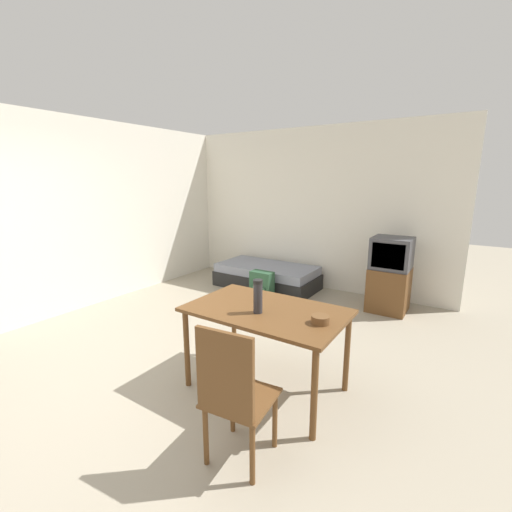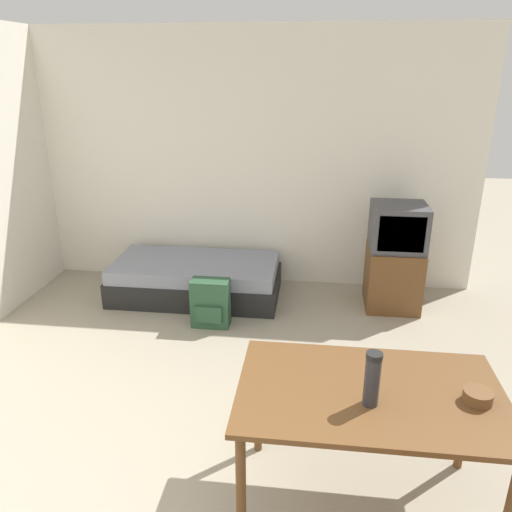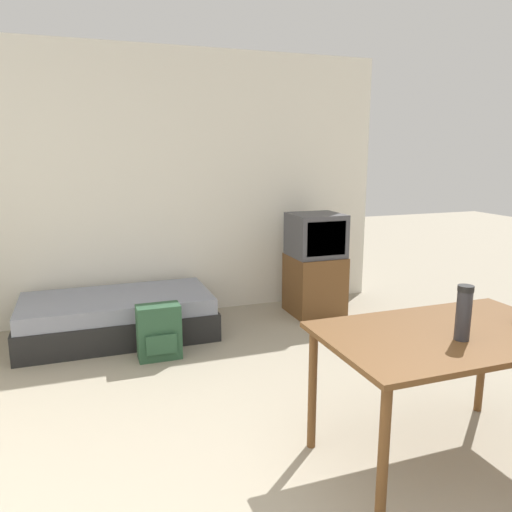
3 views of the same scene
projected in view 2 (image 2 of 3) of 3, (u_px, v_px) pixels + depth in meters
The scene contains 7 objects.
wall_back at pixel (234, 161), 5.33m from camera, with size 5.17×0.06×2.70m.
daybed at pixel (196, 279), 5.27m from camera, with size 1.74×0.88×0.40m.
tv at pixel (395, 258), 4.94m from camera, with size 0.52×0.53×1.07m.
dining_table at pixel (369, 404), 2.56m from camera, with size 1.35×0.83×0.76m.
thermos_flask at pixel (372, 377), 2.38m from camera, with size 0.08×0.08×0.29m.
mate_bowl at pixel (478, 397), 2.43m from camera, with size 0.14×0.14×0.06m.
backpack at pixel (210, 303), 4.65m from camera, with size 0.35×0.21×0.46m.
Camera 2 is at (0.89, -1.36, 2.30)m, focal length 35.00 mm.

